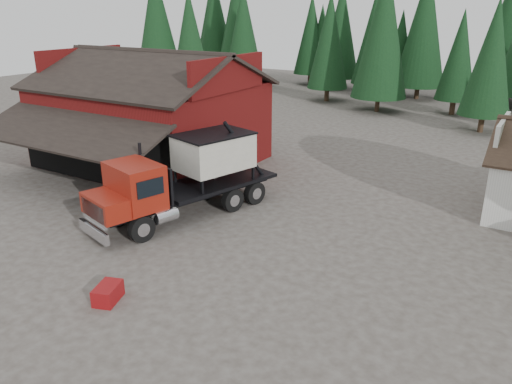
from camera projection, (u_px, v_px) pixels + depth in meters
The scene contains 8 objects.
ground at pixel (193, 266), 19.53m from camera, with size 120.00×120.00×0.00m, color #443C35.
red_barn at pixel (151, 121), 31.90m from camera, with size 12.80×13.63×7.18m.
conifer_backdrop at pixel (438, 103), 53.16m from camera, with size 76.00×16.00×16.00m, color black, non-canonical shape.
near_pine_a at pixel (190, 41), 50.48m from camera, with size 4.40×4.40×11.40m.
near_pine_b at pixel (492, 58), 38.57m from camera, with size 3.96×3.96×10.40m.
near_pine_d at pixel (383, 32), 46.14m from camera, with size 5.28×5.28×13.40m.
feed_truck at pixel (187, 175), 23.71m from camera, with size 5.16×10.03×4.38m.
equip_box at pixel (108, 293), 17.11m from camera, with size 0.70×1.10×0.60m, color maroon.
Camera 1 is at (11.14, -13.48, 9.50)m, focal length 35.00 mm.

